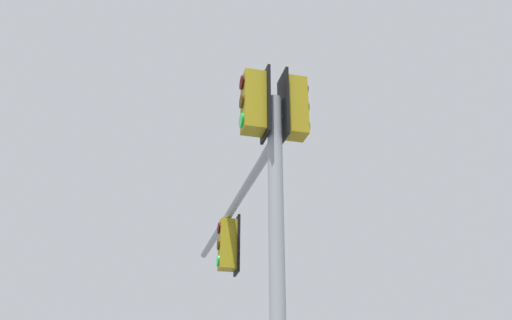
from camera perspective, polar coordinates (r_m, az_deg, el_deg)
signal_mast_assembly at (r=8.15m, az=0.14°, el=-6.12°), size 0.97×6.03×6.57m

